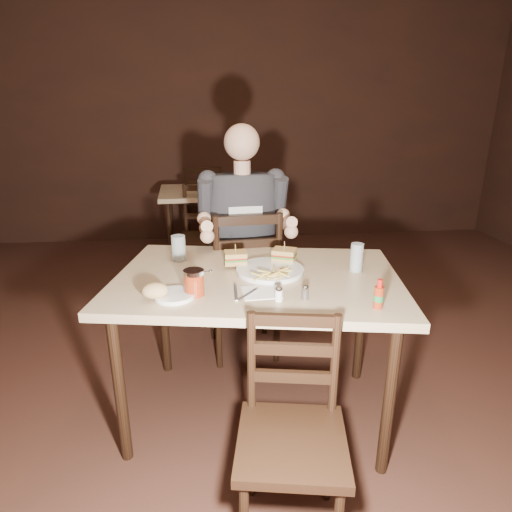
{
  "coord_description": "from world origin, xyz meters",
  "views": [
    {
      "loc": [
        -0.47,
        -1.66,
        1.51
      ],
      "look_at": [
        -0.27,
        0.25,
        0.85
      ],
      "focal_mm": 30.0,
      "sensor_mm": 36.0,
      "label": 1
    }
  ],
  "objects": [
    {
      "name": "main_table",
      "position": [
        -0.27,
        0.2,
        0.7
      ],
      "size": [
        1.45,
        1.09,
        0.77
      ],
      "rotation": [
        0.0,
        0.0,
        -0.17
      ],
      "color": "tan",
      "rests_on": "ground"
    },
    {
      "name": "bg_table",
      "position": [
        -0.57,
        2.5,
        0.68
      ],
      "size": [
        0.85,
        0.85,
        0.77
      ],
      "rotation": [
        0.0,
        0.0,
        0.06
      ],
      "color": "tan",
      "rests_on": "ground"
    },
    {
      "name": "room_shell",
      "position": [
        0.0,
        0.0,
        1.4
      ],
      "size": [
        7.0,
        7.0,
        7.0
      ],
      "color": "black",
      "rests_on": "ground"
    },
    {
      "name": "glass_right",
      "position": [
        0.21,
        0.21,
        0.84
      ],
      "size": [
        0.07,
        0.07,
        0.14
      ],
      "primitive_type": "cylinder",
      "rotation": [
        0.0,
        0.0,
        -0.17
      ],
      "color": "silver",
      "rests_on": "main_table"
    },
    {
      "name": "syrup_dispenser",
      "position": [
        -0.56,
        0.01,
        0.83
      ],
      "size": [
        0.1,
        0.1,
        0.11
      ],
      "primitive_type": null,
      "rotation": [
        0.0,
        0.0,
        -0.17
      ],
      "color": "maroon",
      "rests_on": "main_table"
    },
    {
      "name": "ketchup_dollop",
      "position": [
        -0.14,
        0.21,
        0.79
      ],
      "size": [
        0.05,
        0.05,
        0.01
      ],
      "primitive_type": "ellipsoid",
      "rotation": [
        0.0,
        0.0,
        -0.17
      ],
      "color": "maroon",
      "rests_on": "dinner_plate"
    },
    {
      "name": "bread_roll",
      "position": [
        -0.71,
        -0.03,
        0.81
      ],
      "size": [
        0.12,
        0.1,
        0.06
      ],
      "primitive_type": "ellipsoid",
      "rotation": [
        0.0,
        0.0,
        -0.17
      ],
      "color": "tan",
      "rests_on": "side_plate"
    },
    {
      "name": "side_plate",
      "position": [
        -0.64,
        -0.01,
        0.78
      ],
      "size": [
        0.19,
        0.19,
        0.01
      ],
      "primitive_type": "cylinder",
      "rotation": [
        0.0,
        0.0,
        -0.17
      ],
      "color": "white",
      "rests_on": "main_table"
    },
    {
      "name": "salt_shaker",
      "position": [
        -0.21,
        -0.09,
        0.8
      ],
      "size": [
        0.04,
        0.04,
        0.06
      ],
      "primitive_type": null,
      "rotation": [
        0.0,
        0.0,
        -0.17
      ],
      "color": "white",
      "rests_on": "main_table"
    },
    {
      "name": "pepper_shaker",
      "position": [
        -0.1,
        -0.08,
        0.8
      ],
      "size": [
        0.03,
        0.03,
        0.05
      ],
      "primitive_type": null,
      "rotation": [
        0.0,
        0.0,
        -0.17
      ],
      "color": "#38332D",
      "rests_on": "main_table"
    },
    {
      "name": "bg_chair_far",
      "position": [
        -0.57,
        3.05,
        0.47
      ],
      "size": [
        0.47,
        0.5,
        0.94
      ],
      "primitive_type": null,
      "rotation": [
        0.0,
        0.0,
        3.21
      ],
      "color": "black",
      "rests_on": "ground"
    },
    {
      "name": "dinner_plate",
      "position": [
        -0.21,
        0.23,
        0.78
      ],
      "size": [
        0.36,
        0.36,
        0.02
      ],
      "primitive_type": "cylinder",
      "rotation": [
        0.0,
        0.0,
        -0.17
      ],
      "color": "white",
      "rests_on": "main_table"
    },
    {
      "name": "chair_near",
      "position": [
        -0.22,
        -0.48,
        0.41
      ],
      "size": [
        0.45,
        0.47,
        0.82
      ],
      "primitive_type": null,
      "rotation": [
        0.0,
        0.0,
        -0.17
      ],
      "color": "black",
      "rests_on": "ground"
    },
    {
      "name": "sandwich_right",
      "position": [
        -0.12,
        0.35,
        0.84
      ],
      "size": [
        0.14,
        0.13,
        0.1
      ],
      "primitive_type": null,
      "rotation": [
        0.0,
        0.0,
        -0.38
      ],
      "color": "tan",
      "rests_on": "dinner_plate"
    },
    {
      "name": "glass_left",
      "position": [
        -0.65,
        0.46,
        0.84
      ],
      "size": [
        0.08,
        0.08,
        0.13
      ],
      "primitive_type": "cylinder",
      "rotation": [
        0.0,
        0.0,
        -0.17
      ],
      "color": "silver",
      "rests_on": "main_table"
    },
    {
      "name": "bg_chair_near",
      "position": [
        -0.57,
        1.95,
        0.44
      ],
      "size": [
        0.45,
        0.49,
        0.88
      ],
      "primitive_type": null,
      "rotation": [
        0.0,
        0.0,
        -0.1
      ],
      "color": "black",
      "rests_on": "ground"
    },
    {
      "name": "fries_pile",
      "position": [
        -0.22,
        0.14,
        0.81
      ],
      "size": [
        0.24,
        0.19,
        0.04
      ],
      "primitive_type": null,
      "rotation": [
        0.0,
        0.0,
        -0.17
      ],
      "color": "#D1B357",
      "rests_on": "dinner_plate"
    },
    {
      "name": "hot_sauce",
      "position": [
        0.16,
        -0.19,
        0.83
      ],
      "size": [
        0.04,
        0.04,
        0.12
      ],
      "primitive_type": null,
      "rotation": [
        0.0,
        0.0,
        -0.17
      ],
      "color": "maroon",
      "rests_on": "main_table"
    },
    {
      "name": "napkin",
      "position": [
        -0.28,
        0.0,
        0.77
      ],
      "size": [
        0.17,
        0.16,
        0.0
      ],
      "primitive_type": "cube",
      "rotation": [
        0.0,
        0.0,
        0.05
      ],
      "color": "white",
      "rests_on": "main_table"
    },
    {
      "name": "sandwich_left",
      "position": [
        -0.36,
        0.33,
        0.84
      ],
      "size": [
        0.11,
        0.09,
        0.1
      ],
      "primitive_type": null,
      "rotation": [
        0.0,
        0.0,
        0.03
      ],
      "color": "tan",
      "rests_on": "dinner_plate"
    },
    {
      "name": "fork",
      "position": [
        -0.33,
        -0.02,
        0.78
      ],
      "size": [
        0.1,
        0.13,
        0.0
      ],
      "primitive_type": "cube",
      "rotation": [
        0.0,
        0.0,
        -0.66
      ],
      "color": "silver",
      "rests_on": "napkin"
    },
    {
      "name": "knife",
      "position": [
        -0.38,
        0.02,
        0.78
      ],
      "size": [
        0.02,
        0.2,
        0.0
      ],
      "primitive_type": "cube",
      "rotation": [
        0.0,
        0.0,
        -0.02
      ],
      "color": "silver",
      "rests_on": "napkin"
    },
    {
      "name": "diner",
      "position": [
        -0.29,
        0.78,
        0.97
      ],
      "size": [
        0.58,
        0.47,
        0.94
      ],
      "primitive_type": null,
      "rotation": [
        0.0,
        0.0,
        0.09
      ],
      "color": "#2C2A2F",
      "rests_on": "chair_far"
    },
    {
      "name": "chair_far",
      "position": [
        -0.29,
        0.83,
        0.48
      ],
      "size": [
        0.48,
        0.52,
        0.96
      ],
      "primitive_type": null,
      "rotation": [
        0.0,
        0.0,
        3.23
      ],
      "color": "black",
      "rests_on": "ground"
    }
  ]
}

